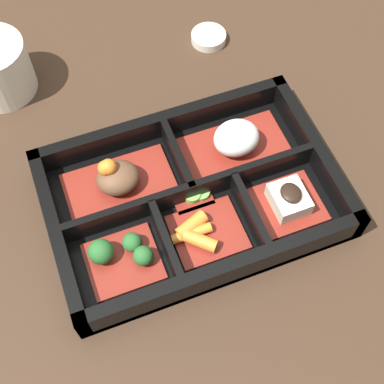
# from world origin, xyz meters

# --- Properties ---
(ground_plane) EXTENTS (3.00, 3.00, 0.00)m
(ground_plane) POSITION_xyz_m (0.00, 0.00, 0.00)
(ground_plane) COLOR #382619
(bento_base) EXTENTS (0.32, 0.22, 0.01)m
(bento_base) POSITION_xyz_m (0.00, 0.00, 0.01)
(bento_base) COLOR black
(bento_base) RESTS_ON ground_plane
(bento_rim) EXTENTS (0.32, 0.22, 0.04)m
(bento_rim) POSITION_xyz_m (0.00, -0.00, 0.02)
(bento_rim) COLOR black
(bento_rim) RESTS_ON ground_plane
(bowl_stew) EXTENTS (0.12, 0.07, 0.05)m
(bowl_stew) POSITION_xyz_m (-0.07, 0.04, 0.02)
(bowl_stew) COLOR maroon
(bowl_stew) RESTS_ON bento_base
(bowl_rice) EXTENTS (0.12, 0.07, 0.04)m
(bowl_rice) POSITION_xyz_m (0.07, 0.04, 0.03)
(bowl_rice) COLOR maroon
(bowl_rice) RESTS_ON bento_base
(bowl_greens) EXTENTS (0.08, 0.07, 0.03)m
(bowl_greens) POSITION_xyz_m (-0.10, -0.04, 0.02)
(bowl_greens) COLOR maroon
(bowl_greens) RESTS_ON bento_base
(bowl_carrots) EXTENTS (0.08, 0.07, 0.02)m
(bowl_carrots) POSITION_xyz_m (-0.01, -0.05, 0.02)
(bowl_carrots) COLOR maroon
(bowl_carrots) RESTS_ON bento_base
(bowl_tofu) EXTENTS (0.08, 0.07, 0.03)m
(bowl_tofu) POSITION_xyz_m (0.10, -0.05, 0.02)
(bowl_tofu) COLOR maroon
(bowl_tofu) RESTS_ON bento_base
(bowl_pickles) EXTENTS (0.04, 0.04, 0.01)m
(bowl_pickles) POSITION_xyz_m (0.00, -0.00, 0.01)
(bowl_pickles) COLOR maroon
(bowl_pickles) RESTS_ON bento_base
(sauce_dish) EXTENTS (0.05, 0.05, 0.01)m
(sauce_dish) POSITION_xyz_m (0.11, 0.23, 0.01)
(sauce_dish) COLOR beige
(sauce_dish) RESTS_ON ground_plane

